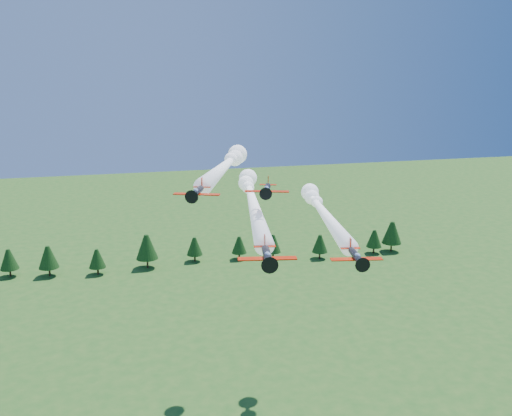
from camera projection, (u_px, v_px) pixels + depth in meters
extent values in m
cylinder|color=black|center=(267.00, 255.00, 68.07)|extent=(1.95, 5.22, 0.95)
cone|color=black|center=(269.00, 263.00, 65.16)|extent=(1.10, 1.03, 0.95)
cone|color=black|center=(270.00, 265.00, 64.61)|extent=(0.49, 0.50, 0.42)
cylinder|color=black|center=(270.00, 265.00, 64.45)|extent=(1.97, 0.43, 2.00)
cube|color=red|center=(267.00, 258.00, 67.77)|extent=(7.15, 2.65, 0.11)
cube|color=red|center=(265.00, 246.00, 71.33)|extent=(2.86, 1.34, 0.07)
cube|color=red|center=(265.00, 240.00, 71.25)|extent=(0.26, 0.90, 1.38)
ellipsoid|color=#85A1CD|center=(268.00, 254.00, 67.15)|extent=(0.90, 1.25, 0.59)
sphere|color=white|center=(249.00, 188.00, 107.73)|extent=(2.30, 2.30, 2.30)
sphere|color=white|center=(248.00, 182.00, 112.82)|extent=(3.00, 3.00, 3.00)
sphere|color=white|center=(246.00, 178.00, 117.90)|extent=(3.70, 3.70, 3.70)
cylinder|color=black|center=(197.00, 192.00, 76.65)|extent=(2.51, 4.59, 0.85)
cone|color=black|center=(193.00, 196.00, 74.06)|extent=(1.08, 1.03, 0.85)
cone|color=black|center=(192.00, 197.00, 73.56)|extent=(0.49, 0.50, 0.38)
cylinder|color=black|center=(192.00, 197.00, 73.42)|extent=(1.67, 0.70, 1.79)
cube|color=red|center=(197.00, 194.00, 76.38)|extent=(6.28, 3.42, 0.10)
cube|color=red|center=(202.00, 187.00, 79.56)|extent=(2.56, 1.59, 0.06)
cube|color=red|center=(202.00, 182.00, 79.49)|extent=(0.37, 0.78, 1.24)
ellipsoid|color=#85A1CD|center=(196.00, 190.00, 75.83)|extent=(0.95, 1.18, 0.53)
sphere|color=white|center=(231.00, 160.00, 104.03)|extent=(2.30, 2.30, 2.30)
sphere|color=white|center=(234.00, 157.00, 107.44)|extent=(3.00, 3.00, 3.00)
sphere|color=white|center=(237.00, 155.00, 110.84)|extent=(3.70, 3.70, 3.70)
cylinder|color=black|center=(356.00, 256.00, 78.94)|extent=(1.99, 5.34, 0.97)
cone|color=black|center=(361.00, 263.00, 75.97)|extent=(1.13, 1.05, 0.97)
cone|color=black|center=(362.00, 265.00, 75.40)|extent=(0.51, 0.51, 0.43)
cylinder|color=black|center=(363.00, 265.00, 75.24)|extent=(2.01, 0.44, 2.04)
cube|color=red|center=(356.00, 259.00, 78.64)|extent=(7.32, 2.71, 0.12)
cube|color=red|center=(350.00, 248.00, 82.28)|extent=(2.93, 1.37, 0.07)
cube|color=red|center=(350.00, 243.00, 82.20)|extent=(0.27, 0.92, 1.41)
ellipsoid|color=#85A1CD|center=(358.00, 255.00, 78.00)|extent=(0.92, 1.28, 0.61)
sphere|color=white|center=(315.00, 202.00, 112.06)|extent=(2.30, 2.30, 2.30)
sphere|color=white|center=(312.00, 197.00, 116.21)|extent=(3.00, 3.00, 3.00)
sphere|color=white|center=(309.00, 193.00, 120.36)|extent=(3.70, 3.70, 3.70)
cylinder|color=black|center=(267.00, 189.00, 84.29)|extent=(2.40, 4.78, 0.88)
cone|color=black|center=(266.00, 193.00, 81.60)|extent=(1.09, 1.04, 0.88)
cone|color=black|center=(266.00, 194.00, 81.09)|extent=(0.50, 0.50, 0.39)
cylinder|color=black|center=(266.00, 194.00, 80.94)|extent=(1.76, 0.64, 1.85)
cube|color=red|center=(267.00, 191.00, 84.01)|extent=(6.54, 3.27, 0.11)
cube|color=red|center=(268.00, 185.00, 87.31)|extent=(2.66, 1.55, 0.06)
cube|color=red|center=(268.00, 180.00, 87.23)|extent=(0.35, 0.82, 1.28)
ellipsoid|color=#85A1CD|center=(267.00, 188.00, 83.44)|extent=(0.95, 1.21, 0.55)
cylinder|color=#382314|center=(374.00, 250.00, 205.62)|extent=(0.60, 0.60, 2.41)
cone|color=black|center=(374.00, 238.00, 204.62)|extent=(5.50, 5.50, 6.19)
cylinder|color=#382314|center=(10.00, 273.00, 182.06)|extent=(0.60, 0.60, 2.54)
cone|color=black|center=(9.00, 259.00, 181.00)|extent=(5.81, 5.81, 6.54)
cylinder|color=#382314|center=(273.00, 255.00, 199.64)|extent=(0.60, 0.60, 2.41)
cone|color=black|center=(273.00, 243.00, 198.64)|extent=(5.52, 5.52, 6.21)
cylinder|color=#382314|center=(391.00, 247.00, 207.81)|extent=(0.60, 0.60, 3.09)
cone|color=black|center=(392.00, 232.00, 206.52)|extent=(7.07, 7.07, 7.95)
cylinder|color=#382314|center=(50.00, 272.00, 182.60)|extent=(0.60, 0.60, 2.79)
cone|color=black|center=(48.00, 257.00, 181.45)|extent=(6.37, 6.37, 7.16)
cylinder|color=#382314|center=(239.00, 256.00, 199.06)|extent=(0.60, 0.60, 2.29)
cone|color=black|center=(239.00, 245.00, 198.11)|extent=(5.23, 5.23, 5.88)
cylinder|color=#382314|center=(148.00, 263.00, 190.24)|extent=(0.60, 0.60, 3.19)
cone|color=black|center=(147.00, 247.00, 188.92)|extent=(7.30, 7.30, 8.21)
cylinder|color=#382314|center=(195.00, 258.00, 196.72)|extent=(0.60, 0.60, 2.40)
cone|color=black|center=(195.00, 246.00, 195.73)|extent=(5.48, 5.48, 6.16)
cylinder|color=#382314|center=(98.00, 271.00, 184.09)|extent=(0.60, 0.60, 2.36)
cone|color=black|center=(97.00, 258.00, 183.11)|extent=(5.40, 5.40, 6.08)
cylinder|color=#382314|center=(320.00, 255.00, 199.76)|extent=(0.60, 0.60, 2.39)
cone|color=black|center=(320.00, 243.00, 198.77)|extent=(5.46, 5.46, 6.15)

